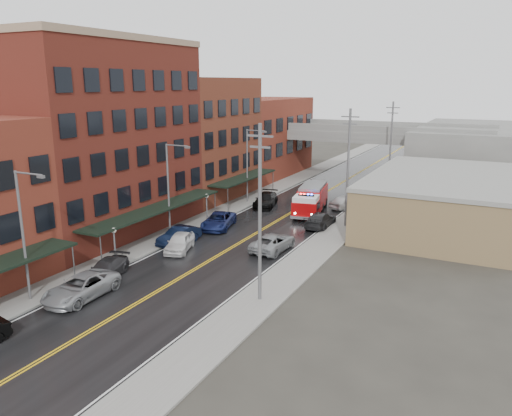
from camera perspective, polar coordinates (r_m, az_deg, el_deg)
The scene contains 32 objects.
road at distance 50.20m, azimuth 0.60°, elevation -2.56°, with size 11.00×160.00×0.02m, color black.
sidewalk_left at distance 53.65m, azimuth -6.42°, elevation -1.47°, with size 3.00×160.00×0.15m, color slate.
sidewalk_right at distance 47.58m, azimuth 8.54°, elevation -3.59°, with size 3.00×160.00×0.15m, color slate.
curb_left at distance 52.80m, azimuth -4.92°, elevation -1.69°, with size 0.30×160.00×0.15m, color gray.
curb_right at distance 48.09m, azimuth 6.68°, elevation -3.34°, with size 0.30×160.00×0.15m, color gray.
brick_building_b at distance 50.21m, azimuth -16.93°, elevation 7.32°, with size 9.00×20.00×18.00m, color #5A1B18.
brick_building_c at distance 64.14m, azimuth -6.02°, elevation 7.87°, with size 9.00×15.00×15.00m, color brown.
brick_building_far at distance 79.52m, azimuth 0.85°, elevation 8.07°, with size 9.00×20.00×12.00m, color maroon.
tan_building at distance 54.78m, azimuth 20.64°, elevation 0.64°, with size 14.00×22.00×5.00m, color olive.
right_far_block at distance 83.93m, azimuth 24.43°, elevation 5.76°, with size 18.00×30.00×8.00m, color slate.
awning_1 at distance 47.52m, azimuth -11.29°, elevation -0.08°, with size 2.60×18.00×3.09m.
awning_2 at distance 61.90m, azimuth -1.36°, elevation 3.49°, with size 2.60×13.00×3.09m.
globe_lamp_1 at distance 41.89m, azimuth -15.91°, elevation -3.26°, with size 0.44×0.44×3.12m.
globe_lamp_2 at distance 52.62m, azimuth -5.67°, elevation 0.75°, with size 0.44×0.44×3.12m.
street_lamp_0 at distance 36.03m, azimuth -24.93°, elevation -2.12°, with size 2.64×0.22×9.00m.
street_lamp_1 at distance 47.25m, azimuth -9.77°, elevation 2.64°, with size 2.64×0.22×9.00m.
street_lamp_2 at distance 60.66m, azimuth -0.81°, elevation 5.38°, with size 2.64×0.22×9.00m.
utility_pole_0 at distance 32.48m, azimuth 0.44°, elevation -0.39°, with size 1.80×0.24×12.00m.
utility_pole_1 at distance 50.83m, azimuth 10.47°, elevation 4.70°, with size 1.80×0.24×12.00m.
utility_pole_2 at distance 70.09m, azimuth 15.13°, elevation 7.01°, with size 1.80×0.24×12.00m.
overpass at distance 78.56m, azimuth 11.00°, elevation 7.73°, with size 40.00×10.00×7.50m.
fire_truck at distance 56.56m, azimuth 6.26°, elevation 1.01°, with size 4.54×8.77×3.07m.
parked_car_left_2 at distance 36.71m, azimuth -19.36°, elevation -8.54°, with size 2.66×5.78×1.61m, color gray.
parked_car_left_3 at distance 39.73m, azimuth -16.73°, elevation -6.73°, with size 1.97×4.84×1.40m, color #29292B.
parked_car_left_4 at distance 44.56m, azimuth -8.72°, elevation -3.87°, with size 1.87×4.64×1.58m, color white.
parked_car_left_5 at distance 46.47m, azimuth -8.79°, elevation -3.14°, with size 1.63×4.69×1.54m, color black.
parked_car_left_6 at distance 50.93m, azimuth -4.31°, elevation -1.46°, with size 2.57×5.57×1.55m, color navy.
parked_car_left_7 at distance 59.64m, azimuth 1.11°, elevation 0.94°, with size 2.26×5.56×1.61m, color black.
parked_car_right_0 at distance 44.14m, azimuth 1.95°, elevation -3.93°, with size 2.51×5.45×1.51m, color gray.
parked_car_right_1 at distance 51.62m, azimuth 7.38°, elevation -1.34°, with size 2.13×5.23×1.52m, color black.
parked_car_right_2 at distance 59.61m, azimuth 10.26°, elevation 0.71°, with size 1.93×4.80×1.64m, color #BBBBBB.
parked_car_right_3 at distance 64.59m, azimuth 11.59°, elevation 1.55°, with size 1.41×4.06×1.34m, color black.
Camera 1 is at (21.04, -13.22, 14.49)m, focal length 35.00 mm.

